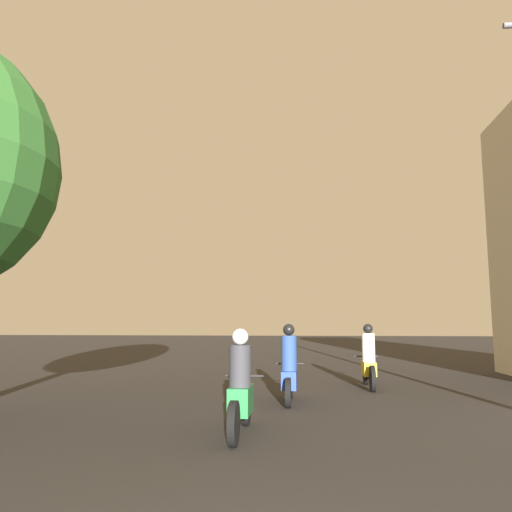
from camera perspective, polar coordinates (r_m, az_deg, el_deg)
motorcycle_green at (r=7.59m, az=-1.78°, el=-15.22°), size 0.60×1.99×1.54m
motorcycle_blue at (r=10.56m, az=3.81°, el=-12.99°), size 0.60×1.85×1.60m
motorcycle_yellow at (r=13.13m, az=12.75°, el=-11.76°), size 0.60×2.05×1.59m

